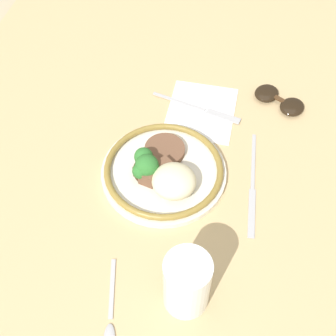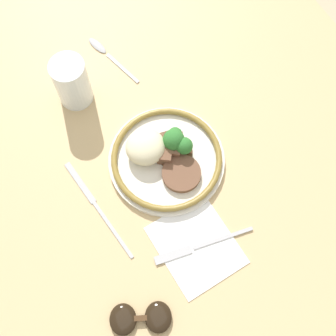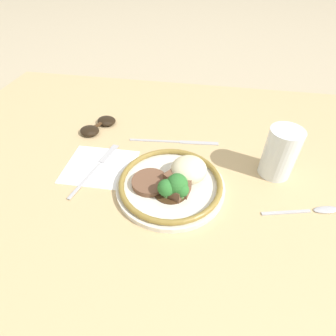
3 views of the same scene
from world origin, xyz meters
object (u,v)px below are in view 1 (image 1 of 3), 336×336
at_px(juice_glass, 187,285).
at_px(knife, 253,186).
at_px(plate, 163,171).
at_px(spoon, 110,327).
at_px(sunglasses, 279,100).
at_px(fork, 204,110).

distance_m(juice_glass, knife, 0.25).
relative_size(plate, juice_glass, 2.02).
distance_m(knife, spoon, 0.35).
xyz_separation_m(plate, sunglasses, (-0.24, 0.19, -0.01)).
relative_size(juice_glass, fork, 0.60).
xyz_separation_m(plate, fork, (-0.18, 0.04, -0.02)).
distance_m(knife, sunglasses, 0.23).
xyz_separation_m(fork, spoon, (0.47, -0.06, -0.00)).
bearing_deg(knife, plate, -90.20).
bearing_deg(fork, juice_glass, -71.92).
bearing_deg(spoon, sunglasses, 144.74).
height_order(knife, spoon, spoon).
bearing_deg(juice_glass, knife, 161.97).
bearing_deg(knife, sunglasses, 167.68).
bearing_deg(knife, juice_glass, -23.46).
xyz_separation_m(fork, sunglasses, (-0.06, 0.15, 0.01)).
distance_m(plate, juice_glass, 0.24).
xyz_separation_m(plate, knife, (-0.02, 0.16, -0.02)).
bearing_deg(plate, sunglasses, 141.55).
relative_size(plate, fork, 1.20).
height_order(plate, knife, plate).
xyz_separation_m(knife, sunglasses, (-0.23, 0.03, 0.01)).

